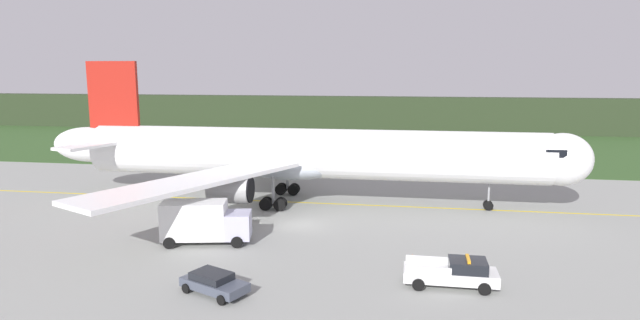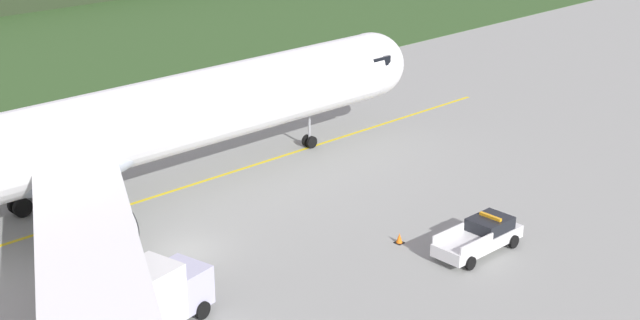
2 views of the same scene
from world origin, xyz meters
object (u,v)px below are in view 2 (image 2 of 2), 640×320
airliner (89,138)px  ops_pickup_truck (481,236)px  catering_truck (143,301)px  apron_cone (399,238)px

airliner → ops_pickup_truck: bearing=-55.9°
catering_truck → apron_cone: (16.02, -1.66, -1.48)m
apron_cone → catering_truck: bearing=174.1°
airliner → apron_cone: 19.25m
ops_pickup_truck → apron_cone: ops_pickup_truck is taller
ops_pickup_truck → airliner: bearing=124.1°
ops_pickup_truck → catering_truck: size_ratio=0.81×
airliner → apron_cone: bearing=-55.7°
airliner → catering_truck: bearing=-111.8°
catering_truck → apron_cone: size_ratio=11.58×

